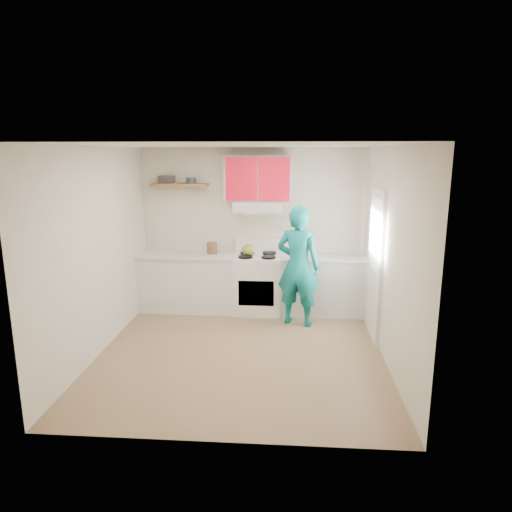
# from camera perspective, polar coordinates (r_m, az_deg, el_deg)

# --- Properties ---
(floor) EXTENTS (3.80, 3.80, 0.00)m
(floor) POSITION_cam_1_polar(r_m,az_deg,el_deg) (6.07, -1.83, -11.79)
(floor) COLOR brown
(floor) RESTS_ON ground
(ceiling) EXTENTS (3.60, 3.80, 0.04)m
(ceiling) POSITION_cam_1_polar(r_m,az_deg,el_deg) (5.52, -2.02, 13.56)
(ceiling) COLOR white
(ceiling) RESTS_ON floor
(back_wall) EXTENTS (3.60, 0.04, 2.60)m
(back_wall) POSITION_cam_1_polar(r_m,az_deg,el_deg) (7.51, -0.39, 3.40)
(back_wall) COLOR beige
(back_wall) RESTS_ON floor
(front_wall) EXTENTS (3.60, 0.04, 2.60)m
(front_wall) POSITION_cam_1_polar(r_m,az_deg,el_deg) (3.84, -4.93, -5.85)
(front_wall) COLOR beige
(front_wall) RESTS_ON floor
(left_wall) EXTENTS (0.04, 3.80, 2.60)m
(left_wall) POSITION_cam_1_polar(r_m,az_deg,el_deg) (6.11, -18.95, 0.53)
(left_wall) COLOR beige
(left_wall) RESTS_ON floor
(right_wall) EXTENTS (0.04, 3.80, 2.60)m
(right_wall) POSITION_cam_1_polar(r_m,az_deg,el_deg) (5.75, 16.20, -0.01)
(right_wall) COLOR beige
(right_wall) RESTS_ON floor
(door) EXTENTS (0.05, 0.85, 2.05)m
(door) POSITION_cam_1_polar(r_m,az_deg,el_deg) (6.48, 14.59, -1.02)
(door) COLOR white
(door) RESTS_ON floor
(door_glass) EXTENTS (0.01, 0.55, 0.95)m
(door_glass) POSITION_cam_1_polar(r_m,az_deg,el_deg) (6.39, 14.56, 2.69)
(door_glass) COLOR white
(door_glass) RESTS_ON door
(counter_left) EXTENTS (1.52, 0.60, 0.90)m
(counter_left) POSITION_cam_1_polar(r_m,az_deg,el_deg) (7.57, -8.45, -3.27)
(counter_left) COLOR silver
(counter_left) RESTS_ON floor
(counter_right) EXTENTS (1.32, 0.60, 0.90)m
(counter_right) POSITION_cam_1_polar(r_m,az_deg,el_deg) (7.41, 8.27, -3.62)
(counter_right) COLOR silver
(counter_right) RESTS_ON floor
(stove) EXTENTS (0.76, 0.65, 0.92)m
(stove) POSITION_cam_1_polar(r_m,az_deg,el_deg) (7.38, 0.19, -3.47)
(stove) COLOR white
(stove) RESTS_ON floor
(range_hood) EXTENTS (0.76, 0.44, 0.15)m
(range_hood) POSITION_cam_1_polar(r_m,az_deg,el_deg) (7.24, 0.26, 6.20)
(range_hood) COLOR silver
(range_hood) RESTS_ON back_wall
(upper_cabinets) EXTENTS (1.02, 0.33, 0.70)m
(upper_cabinets) POSITION_cam_1_polar(r_m,az_deg,el_deg) (7.25, 0.29, 9.59)
(upper_cabinets) COLOR red
(upper_cabinets) RESTS_ON back_wall
(shelf) EXTENTS (0.90, 0.30, 0.04)m
(shelf) POSITION_cam_1_polar(r_m,az_deg,el_deg) (7.46, -9.43, 8.74)
(shelf) COLOR brown
(shelf) RESTS_ON back_wall
(books) EXTENTS (0.26, 0.22, 0.12)m
(books) POSITION_cam_1_polar(r_m,az_deg,el_deg) (7.55, -11.01, 9.30)
(books) COLOR #494046
(books) RESTS_ON shelf
(tin) EXTENTS (0.20, 0.20, 0.09)m
(tin) POSITION_cam_1_polar(r_m,az_deg,el_deg) (7.46, -8.05, 9.28)
(tin) COLOR #333D4C
(tin) RESTS_ON shelf
(kettle) EXTENTS (0.26, 0.26, 0.18)m
(kettle) POSITION_cam_1_polar(r_m,az_deg,el_deg) (7.28, -0.97, 0.76)
(kettle) COLOR olive
(kettle) RESTS_ON stove
(crock) EXTENTS (0.19, 0.19, 0.20)m
(crock) POSITION_cam_1_polar(r_m,az_deg,el_deg) (7.45, -5.48, 0.92)
(crock) COLOR brown
(crock) RESTS_ON counter_left
(cutting_board) EXTENTS (0.32, 0.27, 0.02)m
(cutting_board) POSITION_cam_1_polar(r_m,az_deg,el_deg) (7.25, 7.29, -0.19)
(cutting_board) COLOR olive
(cutting_board) RESTS_ON counter_right
(silicone_mat) EXTENTS (0.33, 0.28, 0.01)m
(silicone_mat) POSITION_cam_1_polar(r_m,az_deg,el_deg) (7.26, 10.52, -0.35)
(silicone_mat) COLOR red
(silicone_mat) RESTS_ON counter_right
(person) EXTENTS (0.75, 0.61, 1.78)m
(person) POSITION_cam_1_polar(r_m,az_deg,el_deg) (6.76, 5.25, -1.25)
(person) COLOR #0D7979
(person) RESTS_ON floor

